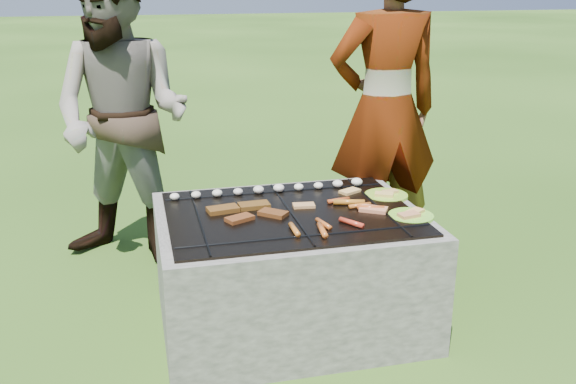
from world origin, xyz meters
The scene contains 10 objects.
lawn centered at (0.00, 0.00, 0.00)m, with size 60.00×60.00×0.00m, color #224210.
fire_pit centered at (0.00, 0.00, 0.28)m, with size 1.30×1.00×0.62m.
mushrooms centered at (0.00, 0.32, 0.63)m, with size 1.06×0.06×0.04m.
pork_slabs centered at (-0.21, 0.04, 0.62)m, with size 0.39×0.27×0.02m.
sausages centered at (0.21, -0.12, 0.62)m, with size 0.52×0.48×0.03m.
bread_on_grate centered at (0.32, 0.03, 0.62)m, with size 0.45×0.42×0.02m.
plate_far centered at (0.56, 0.14, 0.61)m, with size 0.28×0.28×0.03m.
plate_near centered at (0.56, -0.18, 0.61)m, with size 0.28×0.28×0.03m.
cook centered at (0.73, 0.63, 0.96)m, with size 0.70×0.46×1.92m, color gray.
bystander centered at (-0.78, 1.03, 0.91)m, with size 0.89×0.69×1.83m, color gray.
Camera 1 is at (-0.71, -2.88, 1.71)m, focal length 40.00 mm.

